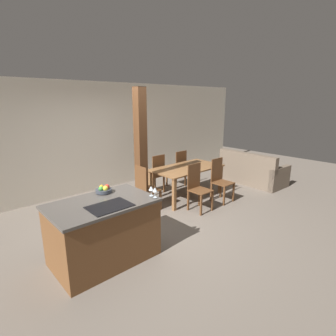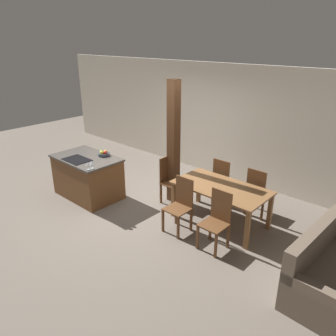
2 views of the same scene
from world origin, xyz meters
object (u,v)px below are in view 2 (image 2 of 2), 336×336
at_px(dining_chair_near_left, 180,204).
at_px(dining_chair_far_left, 223,181).
at_px(wine_glass_near, 88,164).
at_px(couch, 335,273).
at_px(kitchen_island, 88,177).
at_px(wine_glass_middle, 92,163).
at_px(dining_chair_far_right, 258,192).
at_px(timber_post, 174,143).
at_px(dining_chair_head_end, 170,179).
at_px(dining_table, 221,191).
at_px(dining_chair_near_right, 217,219).
at_px(fruit_bowl, 104,153).

relative_size(dining_chair_near_left, dining_chair_far_left, 1.00).
distance_m(wine_glass_near, couch, 4.40).
relative_size(kitchen_island, dining_chair_far_left, 1.47).
xyz_separation_m(wine_glass_middle, dining_chair_far_right, (2.48, 1.96, -0.51)).
bearing_deg(couch, wine_glass_middle, 103.22).
relative_size(kitchen_island, dining_chair_near_left, 1.47).
height_order(kitchen_island, dining_chair_far_left, dining_chair_far_left).
height_order(kitchen_island, timber_post, timber_post).
height_order(dining_chair_head_end, couch, dining_chair_head_end).
xyz_separation_m(wine_glass_middle, couch, (4.24, 0.81, -0.72)).
xyz_separation_m(dining_table, dining_chair_near_right, (0.38, -0.68, -0.13)).
distance_m(dining_chair_far_left, dining_chair_far_right, 0.77).
xyz_separation_m(fruit_bowl, dining_chair_near_right, (2.91, -0.01, -0.44)).
height_order(fruit_bowl, dining_chair_far_left, fruit_bowl).
height_order(dining_chair_near_right, dining_chair_far_right, same).
distance_m(wine_glass_near, wine_glass_middle, 0.09).
bearing_deg(wine_glass_near, dining_chair_head_end, 57.85).
height_order(wine_glass_near, dining_chair_far_left, wine_glass_near).
distance_m(dining_table, dining_chair_head_end, 1.24).
relative_size(fruit_bowl, wine_glass_middle, 1.61).
height_order(fruit_bowl, dining_chair_head_end, fruit_bowl).
relative_size(fruit_bowl, dining_chair_far_left, 0.25).
relative_size(fruit_bowl, dining_chair_far_right, 0.25).
distance_m(dining_table, couch, 2.23).
distance_m(dining_table, dining_chair_far_left, 0.79).
height_order(kitchen_island, dining_chair_near_right, dining_chair_near_right).
bearing_deg(dining_chair_near_left, wine_glass_near, -158.29).
distance_m(dining_chair_near_right, couch, 1.79).
height_order(dining_chair_far_right, dining_chair_head_end, same).
distance_m(fruit_bowl, dining_chair_head_end, 1.52).
bearing_deg(kitchen_island, dining_chair_far_left, 35.23).
bearing_deg(dining_chair_far_right, dining_chair_head_end, 22.85).
bearing_deg(wine_glass_near, dining_chair_far_right, 39.55).
xyz_separation_m(kitchen_island, dining_chair_near_left, (2.35, 0.29, 0.06)).
xyz_separation_m(dining_chair_near_right, dining_chair_far_right, (0.00, 1.37, 0.00)).
distance_m(dining_chair_near_right, timber_post, 1.96).
xyz_separation_m(wine_glass_near, wine_glass_middle, (0.00, 0.09, 0.00)).
bearing_deg(dining_chair_near_left, dining_table, 60.60).
xyz_separation_m(dining_chair_near_right, dining_chair_far_left, (-0.77, 1.37, 0.00)).
relative_size(wine_glass_middle, dining_table, 0.09).
height_order(wine_glass_near, couch, wine_glass_near).
xyz_separation_m(wine_glass_near, dining_chair_head_end, (0.86, 1.36, -0.51)).
xyz_separation_m(dining_chair_near_left, timber_post, (-0.86, 0.79, 0.75)).
xyz_separation_m(fruit_bowl, wine_glass_near, (0.43, -0.69, 0.07)).
height_order(dining_chair_near_right, dining_chair_far_left, same).
height_order(dining_table, timber_post, timber_post).
height_order(wine_glass_middle, dining_chair_far_left, wine_glass_middle).
bearing_deg(wine_glass_middle, dining_chair_near_left, 19.15).
distance_m(wine_glass_middle, dining_chair_far_right, 3.20).
distance_m(wine_glass_near, dining_chair_far_left, 2.71).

